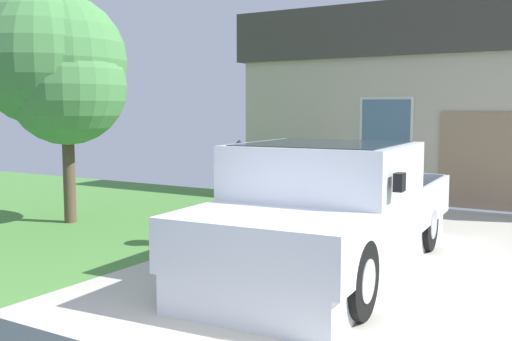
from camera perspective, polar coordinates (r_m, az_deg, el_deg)
pickup_truck at (r=7.71m, az=6.56°, el=-4.22°), size 2.45×5.48×1.66m
person_with_hat at (r=8.91m, az=-1.58°, el=-1.34°), size 0.47×0.44×1.63m
handbag at (r=8.74m, az=-2.37°, el=-7.11°), size 0.30×0.16×0.39m
house_with_garage at (r=15.97m, az=19.74°, el=6.14°), size 10.35×5.51×4.43m
front_yard_tree at (r=11.46m, az=-18.50°, el=9.31°), size 2.60×2.65×4.15m
wheeled_trash_bin at (r=12.95m, az=2.12°, el=-0.91°), size 0.60×0.72×1.01m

